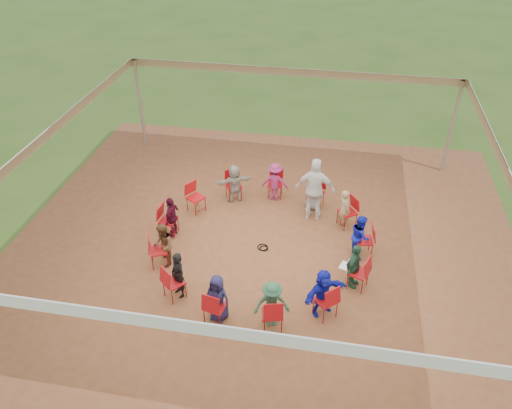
% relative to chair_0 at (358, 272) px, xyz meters
% --- Properties ---
extents(ground, '(80.00, 80.00, 0.00)m').
position_rel_chair_0_xyz_m(ground, '(-2.40, 0.87, -0.45)').
color(ground, '#2F4D18').
rests_on(ground, ground).
extents(dirt_patch, '(13.00, 13.00, 0.00)m').
position_rel_chair_0_xyz_m(dirt_patch, '(-2.40, 0.87, -0.44)').
color(dirt_patch, brown).
rests_on(dirt_patch, ground).
extents(tent, '(10.33, 10.33, 3.00)m').
position_rel_chair_0_xyz_m(tent, '(-2.40, 0.87, 1.92)').
color(tent, '#B2B2B7').
rests_on(tent, ground).
extents(chair_0, '(0.56, 0.54, 0.90)m').
position_rel_chair_0_xyz_m(chair_0, '(0.00, 0.00, 0.00)').
color(chair_0, '#A60D13').
rests_on(chair_0, ground).
extents(chair_1, '(0.49, 0.48, 0.90)m').
position_rel_chair_0_xyz_m(chair_1, '(0.13, 1.21, 0.00)').
color(chair_1, '#A60D13').
rests_on(chair_1, ground).
extents(chair_2, '(0.60, 0.60, 0.90)m').
position_rel_chair_0_xyz_m(chair_2, '(-0.32, 2.35, 0.00)').
color(chair_2, '#A60D13').
rests_on(chair_2, ground).
extents(chair_3, '(0.57, 0.58, 0.90)m').
position_rel_chair_0_xyz_m(chair_3, '(-1.25, 3.14, 0.00)').
color(chair_3, '#A60D13').
rests_on(chair_3, ground).
extents(chair_4, '(0.43, 0.45, 0.90)m').
position_rel_chair_0_xyz_m(chair_4, '(-2.44, 3.41, 0.00)').
color(chair_4, '#A60D13').
rests_on(chair_4, ground).
extents(chair_5, '(0.58, 0.59, 0.90)m').
position_rel_chair_0_xyz_m(chair_5, '(-3.62, 3.10, 0.00)').
color(chair_5, '#A60D13').
rests_on(chair_5, ground).
extents(chair_6, '(0.60, 0.59, 0.90)m').
position_rel_chair_0_xyz_m(chair_6, '(-4.52, 2.28, 0.00)').
color(chair_6, '#A60D13').
rests_on(chair_6, ground).
extents(chair_7, '(0.48, 0.46, 0.90)m').
position_rel_chair_0_xyz_m(chair_7, '(-4.93, 1.13, 0.00)').
color(chair_7, '#A60D13').
rests_on(chair_7, ground).
extents(chair_8, '(0.56, 0.55, 0.90)m').
position_rel_chair_0_xyz_m(chair_8, '(-4.76, -0.07, 0.00)').
color(chair_8, '#A60D13').
rests_on(chair_8, ground).
extents(chair_9, '(0.61, 0.61, 0.90)m').
position_rel_chair_0_xyz_m(chair_9, '(-4.06, -1.07, 0.00)').
color(chair_9, '#A60D13').
rests_on(chair_9, ground).
extents(chair_10, '(0.51, 0.52, 0.90)m').
position_rel_chair_0_xyz_m(chair_10, '(-2.97, -1.62, 0.00)').
color(chair_10, '#A60D13').
rests_on(chair_10, ground).
extents(chair_11, '(0.52, 0.53, 0.90)m').
position_rel_chair_0_xyz_m(chair_11, '(-1.75, -1.60, 0.00)').
color(chair_11, '#A60D13').
rests_on(chair_11, ground).
extents(chair_12, '(0.61, 0.61, 0.90)m').
position_rel_chair_0_xyz_m(chair_12, '(-0.68, -1.01, 0.00)').
color(chair_12, '#A60D13').
rests_on(chair_12, ground).
extents(person_seated_0, '(0.56, 0.77, 1.17)m').
position_rel_chair_0_xyz_m(person_seated_0, '(-0.11, 0.04, 0.14)').
color(person_seated_0, '#27553B').
rests_on(person_seated_0, ground).
extents(person_seated_1, '(0.40, 0.61, 1.17)m').
position_rel_chair_0_xyz_m(person_seated_1, '(0.01, 1.20, 0.14)').
color(person_seated_1, '#111AAA').
rests_on(person_seated_1, ground).
extents(person_seated_2, '(0.48, 0.51, 1.17)m').
position_rel_chair_0_xyz_m(person_seated_2, '(-0.42, 2.28, 0.14)').
color(person_seated_2, '#9C825B').
rests_on(person_seated_2, ground).
extents(person_seated_3, '(0.66, 0.54, 1.17)m').
position_rel_chair_0_xyz_m(person_seated_3, '(-1.30, 3.03, 0.14)').
color(person_seated_3, gray).
rests_on(person_seated_3, ground).
extents(person_seated_4, '(0.76, 0.39, 1.17)m').
position_rel_chair_0_xyz_m(person_seated_4, '(-2.43, 3.29, 0.14)').
color(person_seated_4, '#862255').
rests_on(person_seated_4, ground).
extents(person_seated_5, '(1.15, 0.88, 1.17)m').
position_rel_chair_0_xyz_m(person_seated_5, '(-3.56, 3.00, 0.14)').
color(person_seated_5, '#A09C8D').
rests_on(person_seated_5, ground).
extents(person_seated_6, '(0.42, 0.72, 1.17)m').
position_rel_chair_0_xyz_m(person_seated_6, '(-4.81, 1.12, 0.14)').
color(person_seated_6, '#450A1E').
rests_on(person_seated_6, ground).
extents(person_seated_7, '(0.52, 0.65, 1.17)m').
position_rel_chair_0_xyz_m(person_seated_7, '(-4.65, -0.03, 0.14)').
color(person_seated_7, brown).
rests_on(person_seated_7, ground).
extents(person_seated_8, '(0.51, 0.49, 1.17)m').
position_rel_chair_0_xyz_m(person_seated_8, '(-3.98, -0.98, 0.14)').
color(person_seated_8, black).
rests_on(person_seated_8, ground).
extents(person_seated_9, '(0.63, 0.44, 1.17)m').
position_rel_chair_0_xyz_m(person_seated_9, '(-2.94, -1.50, 0.14)').
color(person_seated_9, '#1C1B3F').
rests_on(person_seated_9, ground).
extents(person_seated_10, '(0.83, 0.56, 1.17)m').
position_rel_chair_0_xyz_m(person_seated_10, '(-1.78, -1.48, 0.14)').
color(person_seated_10, '#27553B').
rests_on(person_seated_10, ground).
extents(person_seated_11, '(1.08, 1.03, 1.17)m').
position_rel_chair_0_xyz_m(person_seated_11, '(-0.76, -0.93, 0.14)').
color(person_seated_11, '#111AAA').
rests_on(person_seated_11, ground).
extents(standing_person, '(1.10, 0.60, 1.85)m').
position_rel_chair_0_xyz_m(standing_person, '(-1.24, 2.55, 0.48)').
color(standing_person, silver).
rests_on(standing_person, ground).
extents(cable_coil, '(0.29, 0.29, 0.03)m').
position_rel_chair_0_xyz_m(cable_coil, '(-2.38, 0.99, -0.43)').
color(cable_coil, black).
rests_on(cable_coil, ground).
extents(laptop, '(0.32, 0.36, 0.20)m').
position_rel_chair_0_xyz_m(laptop, '(-0.27, 0.10, 0.11)').
color(laptop, '#B7B7BC').
rests_on(laptop, ground).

